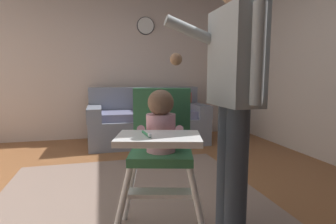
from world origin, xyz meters
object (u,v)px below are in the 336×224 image
at_px(adult_standing, 233,95).
at_px(wall_clock, 146,26).
at_px(couch, 148,121).
at_px(high_chair, 161,138).

bearing_deg(adult_standing, wall_clock, -90.02).
distance_m(couch, high_chair, 2.66).
bearing_deg(wall_clock, couch, -97.04).
relative_size(couch, adult_standing, 1.10).
distance_m(adult_standing, wall_clock, 3.23).
xyz_separation_m(couch, adult_standing, (0.09, -2.61, 0.59)).
height_order(couch, adult_standing, adult_standing).
height_order(couch, high_chair, high_chair).
bearing_deg(couch, adult_standing, 1.94).
height_order(high_chair, wall_clock, wall_clock).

